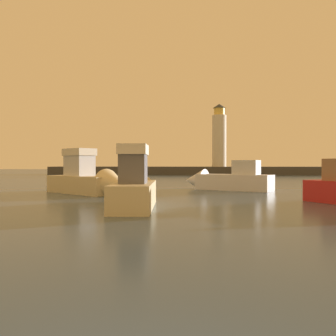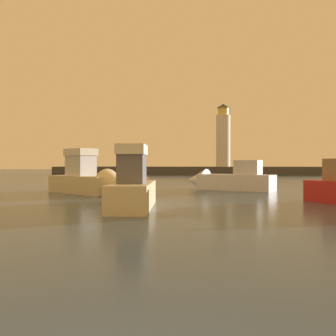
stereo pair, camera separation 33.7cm
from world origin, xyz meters
name	(u,v)px [view 1 (the left image)]	position (x,y,z in m)	size (l,w,h in m)	color
ground_plane	(194,184)	(0.00, 36.28, 0.00)	(220.00, 220.00, 0.00)	#384C60
breakwater	(196,171)	(0.00, 72.55, 0.82)	(60.79, 6.79, 1.64)	#423F3D
lighthouse	(219,137)	(4.70, 72.55, 7.76)	(2.89, 2.89, 12.91)	silver
motorboat_0	(92,181)	(-7.35, 23.47, 0.97)	(7.87, 6.84, 3.78)	beige
motorboat_2	(224,180)	(2.57, 28.72, 0.81)	(7.86, 5.43, 2.80)	silver
motorboat_3	(136,188)	(-2.82, 16.15, 0.96)	(2.34, 7.44, 3.33)	beige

